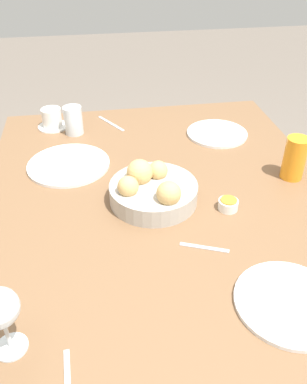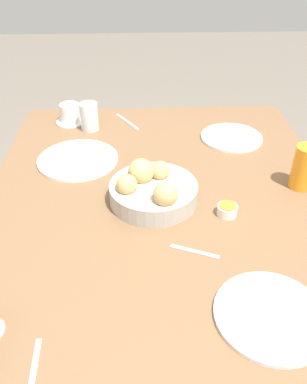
# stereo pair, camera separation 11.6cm
# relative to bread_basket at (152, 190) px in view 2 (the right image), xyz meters

# --- Properties ---
(ground_plane) EXTENTS (10.00, 10.00, 0.00)m
(ground_plane) POSITION_rel_bread_basket_xyz_m (-0.03, -0.03, -0.79)
(ground_plane) COLOR #6B6056
(dining_table) EXTENTS (1.38, 1.04, 0.75)m
(dining_table) POSITION_rel_bread_basket_xyz_m (-0.03, -0.03, -0.13)
(dining_table) COLOR brown
(dining_table) RESTS_ON ground_plane
(bread_basket) EXTENTS (0.25, 0.25, 0.12)m
(bread_basket) POSITION_rel_bread_basket_xyz_m (0.00, 0.00, 0.00)
(bread_basket) COLOR #B2ADA3
(bread_basket) RESTS_ON dining_table
(plate_near_left) EXTENTS (0.24, 0.24, 0.01)m
(plate_near_left) POSITION_rel_bread_basket_xyz_m (-0.42, -0.23, -0.03)
(plate_near_left) COLOR white
(plate_near_left) RESTS_ON dining_table
(plate_near_right) EXTENTS (0.22, 0.22, 0.01)m
(plate_near_right) POSITION_rel_bread_basket_xyz_m (0.37, -0.31, -0.03)
(plate_near_right) COLOR white
(plate_near_right) RESTS_ON dining_table
(plate_far_center) EXTENTS (0.27, 0.27, 0.01)m
(plate_far_center) POSITION_rel_bread_basket_xyz_m (0.24, 0.24, -0.03)
(plate_far_center) COLOR white
(plate_far_center) RESTS_ON dining_table
(juice_glass) EXTENTS (0.07, 0.07, 0.14)m
(juice_glass) POSITION_rel_bread_basket_xyz_m (0.06, -0.45, 0.03)
(juice_glass) COLOR orange
(juice_glass) RESTS_ON dining_table
(water_tumbler) EXTENTS (0.07, 0.07, 0.10)m
(water_tumbler) POSITION_rel_bread_basket_xyz_m (0.47, 0.22, 0.01)
(water_tumbler) COLOR silver
(water_tumbler) RESTS_ON dining_table
(coffee_cup) EXTENTS (0.11, 0.11, 0.08)m
(coffee_cup) POSITION_rel_bread_basket_xyz_m (0.54, 0.30, -0.00)
(coffee_cup) COLOR white
(coffee_cup) RESTS_ON dining_table
(jam_bowl_honey) EXTENTS (0.06, 0.06, 0.03)m
(jam_bowl_honey) POSITION_rel_bread_basket_xyz_m (-0.07, -0.20, -0.02)
(jam_bowl_honey) COLOR white
(jam_bowl_honey) RESTS_ON dining_table
(fork_silver) EXTENTS (0.15, 0.09, 0.00)m
(fork_silver) POSITION_rel_bread_basket_xyz_m (0.53, 0.08, -0.04)
(fork_silver) COLOR #B7B7BC
(fork_silver) RESTS_ON dining_table
(knife_silver) EXTENTS (0.17, 0.02, 0.00)m
(knife_silver) POSITION_rel_bread_basket_xyz_m (-0.53, 0.24, -0.04)
(knife_silver) COLOR #B7B7BC
(knife_silver) RESTS_ON dining_table
(spoon_coffee) EXTENTS (0.06, 0.12, 0.00)m
(spoon_coffee) POSITION_rel_bread_basket_xyz_m (-0.22, -0.10, -0.04)
(spoon_coffee) COLOR #B7B7BC
(spoon_coffee) RESTS_ON dining_table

